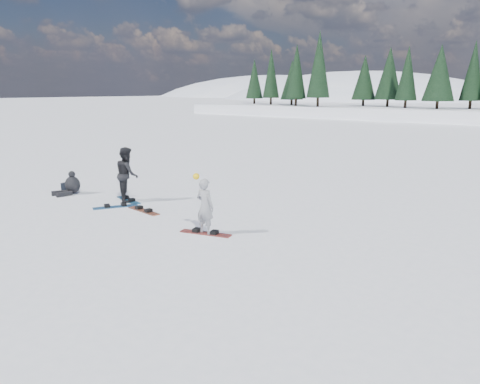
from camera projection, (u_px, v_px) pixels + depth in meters
name	position (u px, v px, depth m)	size (l,w,h in m)	color
ground	(178.00, 215.00, 15.11)	(420.00, 420.00, 0.00)	white
snowboarder_woman	(205.00, 206.00, 12.95)	(0.58, 0.40, 1.73)	#9B9A9F
snowboarder_man	(127.00, 174.00, 16.84)	(0.95, 0.74, 1.96)	black
seated_rider	(71.00, 185.00, 18.08)	(0.77, 1.14, 0.89)	black
gear_bag	(67.00, 187.00, 18.74)	(0.45, 0.30, 0.30)	black
snowboard_woman	(205.00, 233.00, 13.12)	(1.50, 0.28, 0.03)	#9F3022
snowboard_man	(128.00, 200.00, 17.05)	(1.50, 0.28, 0.03)	#1A6292
snowboard_loose_a	(115.00, 207.00, 16.08)	(1.50, 0.28, 0.03)	#1C5F9D
snowboard_loose_b	(144.00, 211.00, 15.56)	(1.50, 0.28, 0.03)	brown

